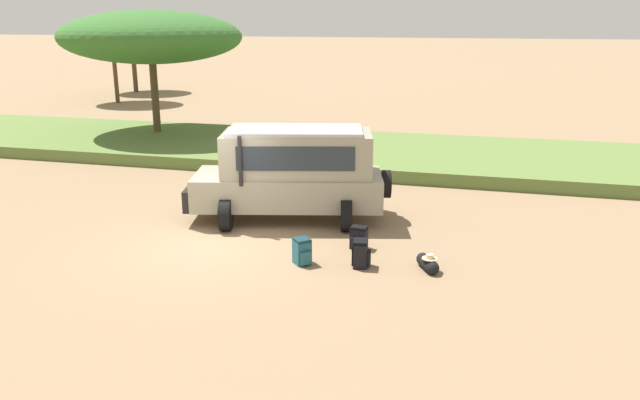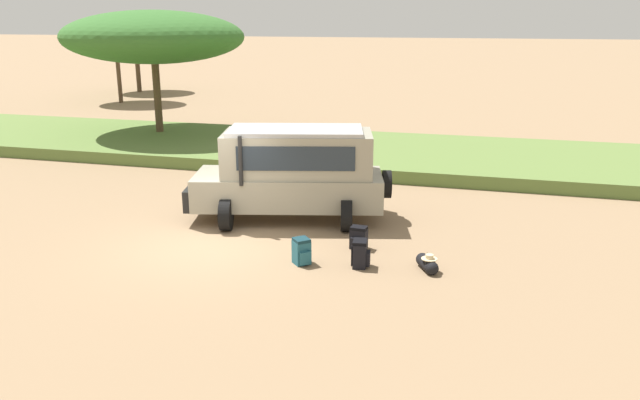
% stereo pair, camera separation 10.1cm
% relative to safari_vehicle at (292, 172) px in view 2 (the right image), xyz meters
% --- Properties ---
extents(ground_plane, '(320.00, 320.00, 0.00)m').
position_rel_safari_vehicle_xyz_m(ground_plane, '(-1.24, -2.45, -1.29)').
color(ground_plane, '#8C7051').
extents(grass_bank, '(120.00, 7.00, 0.44)m').
position_rel_safari_vehicle_xyz_m(grass_bank, '(-1.24, 7.78, -1.07)').
color(grass_bank, '#5B7538').
rests_on(grass_bank, ground_plane).
extents(safari_vehicle, '(5.48, 3.46, 2.44)m').
position_rel_safari_vehicle_xyz_m(safari_vehicle, '(0.00, 0.00, 0.00)').
color(safari_vehicle, gray).
rests_on(safari_vehicle, ground_plane).
extents(backpack_beside_front_wheel, '(0.43, 0.43, 0.60)m').
position_rel_safari_vehicle_xyz_m(backpack_beside_front_wheel, '(2.43, -2.82, -1.00)').
color(backpack_beside_front_wheel, black).
rests_on(backpack_beside_front_wheel, ground_plane).
extents(backpack_cluster_center, '(0.40, 0.40, 0.54)m').
position_rel_safari_vehicle_xyz_m(backpack_cluster_center, '(2.16, -1.76, -1.03)').
color(backpack_cluster_center, black).
rests_on(backpack_cluster_center, ground_plane).
extents(backpack_near_rear_wheel, '(0.48, 0.49, 0.58)m').
position_rel_safari_vehicle_xyz_m(backpack_near_rear_wheel, '(1.16, -2.99, -1.01)').
color(backpack_near_rear_wheel, '#235B6B').
rests_on(backpack_near_rear_wheel, ground_plane).
extents(duffel_bag_low_black_case, '(0.53, 0.75, 0.39)m').
position_rel_safari_vehicle_xyz_m(duffel_bag_low_black_case, '(3.84, -2.63, -1.14)').
color(duffel_bag_low_black_case, black).
rests_on(duffel_bag_low_black_case, ground_plane).
extents(acacia_tree_far_left, '(5.07, 5.02, 5.15)m').
position_rel_safari_vehicle_xyz_m(acacia_tree_far_left, '(-19.81, 25.40, 2.96)').
color(acacia_tree_far_left, brown).
rests_on(acacia_tree_far_left, ground_plane).
extents(acacia_tree_left_mid, '(5.37, 4.65, 5.14)m').
position_rel_safari_vehicle_xyz_m(acacia_tree_left_mid, '(-17.80, 19.84, 3.15)').
color(acacia_tree_left_mid, brown).
rests_on(acacia_tree_left_mid, ground_plane).
extents(acacia_tree_centre_back, '(7.65, 6.98, 5.50)m').
position_rel_safari_vehicle_xyz_m(acacia_tree_centre_back, '(-8.86, 8.81, 3.11)').
color(acacia_tree_centre_back, brown).
rests_on(acacia_tree_centre_back, ground_plane).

